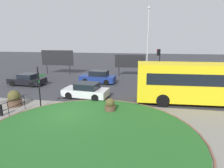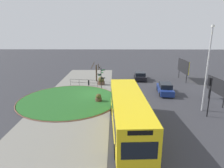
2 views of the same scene
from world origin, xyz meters
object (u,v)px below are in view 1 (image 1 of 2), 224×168
lamppost_tall (148,43)px  billboard_left (58,58)px  bollard_foreground (1,110)px  planter_near_signpost (14,99)px  car_far_lane (86,91)px  signpost_directional (39,84)px  car_near_lane (27,80)px  car_trailing (98,77)px  billboard_right (130,62)px  planter_kerbside (110,106)px  bus_yellow (207,83)px  traffic_light_near (159,58)px

lamppost_tall → billboard_left: (-12.97, 2.18, -2.33)m
bollard_foreground → planter_near_signpost: planter_near_signpost is taller
car_far_lane → billboard_left: bearing=-48.2°
signpost_directional → car_near_lane: (-5.32, 6.33, -1.18)m
lamppost_tall → planter_near_signpost: 15.79m
lamppost_tall → signpost_directional: bearing=-125.3°
signpost_directional → billboard_left: 14.37m
car_trailing → billboard_right: 6.24m
car_trailing → planter_kerbside: bearing=113.9°
car_trailing → planter_kerbside: size_ratio=4.28×
bollard_foreground → car_far_lane: bearing=48.7°
bus_yellow → signpost_directional: bearing=-169.2°
bollard_foreground → car_near_lane: 9.16m
billboard_left → billboard_right: size_ratio=1.18×
car_far_lane → billboard_right: billboard_right is taller
signpost_directional → billboard_right: (5.64, 13.82, 0.25)m
lamppost_tall → billboard_left: bearing=170.4°
car_near_lane → billboard_right: size_ratio=0.96×
bollard_foreground → bus_yellow: bearing=19.7°
bollard_foreground → car_near_lane: bearing=113.3°
bollard_foreground → bus_yellow: bus_yellow is taller
signpost_directional → billboard_right: 14.93m
planter_near_signpost → car_far_lane: bearing=32.8°
traffic_light_near → planter_near_signpost: traffic_light_near is taller
bollard_foreground → car_trailing: size_ratio=0.19×
car_far_lane → lamppost_tall: size_ratio=0.46×
billboard_right → bollard_foreground: bearing=-118.2°
bus_yellow → car_far_lane: bearing=178.0°
traffic_light_near → planter_kerbside: traffic_light_near is taller
bollard_foreground → planter_kerbside: (7.13, 2.08, 0.03)m
billboard_left → car_far_lane: bearing=-54.5°
car_far_lane → planter_kerbside: size_ratio=4.10×
bus_yellow → planter_kerbside: (-7.22, -3.04, -1.28)m
billboard_right → billboard_left: bearing=178.5°
signpost_directional → lamppost_tall: 14.11m
bus_yellow → car_near_lane: size_ratio=2.74×
planter_kerbside → car_far_lane: bearing=133.0°
lamppost_tall → traffic_light_near: bearing=-6.6°
bollard_foreground → car_far_lane: size_ratio=0.20×
car_near_lane → billboard_right: billboard_right is taller
planter_near_signpost → lamppost_tall: bearing=48.7°
car_trailing → car_near_lane: bearing=21.6°
car_far_lane → billboard_left: 13.17m
signpost_directional → billboard_left: (-5.00, 13.46, 0.58)m
car_far_lane → bus_yellow: bearing=-173.7°
car_near_lane → signpost_directional: bearing=133.0°
signpost_directional → car_trailing: size_ratio=0.73×
car_far_lane → lamppost_tall: lamppost_tall is taller
signpost_directional → bollard_foreground: bearing=-129.0°
car_far_lane → planter_near_signpost: car_far_lane is taller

